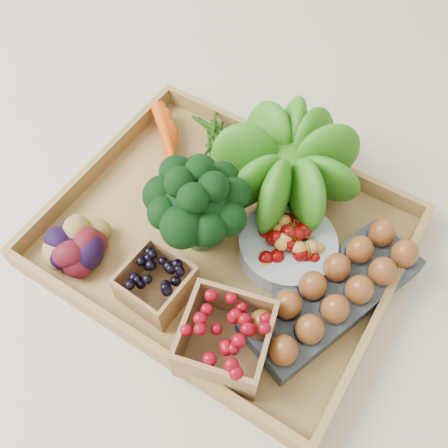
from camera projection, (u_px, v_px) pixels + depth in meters
The scene contains 10 objects.
ground at pixel (224, 243), 0.85m from camera, with size 4.00×4.00×0.00m, color beige.
tray at pixel (224, 241), 0.84m from camera, with size 0.55×0.45×0.01m, color #9F7C42.
carrots at pixel (170, 153), 0.90m from camera, with size 0.19×0.14×0.05m, color #CA4508, non-canonical shape.
lettuce at pixel (290, 159), 0.82m from camera, with size 0.17×0.17×0.17m, color #185D0E.
broccoli at pixel (199, 219), 0.78m from camera, with size 0.16×0.16×0.13m, color black, non-canonical shape.
cherry_bowl at pixel (287, 247), 0.80m from camera, with size 0.16×0.16×0.04m, color #8C9EA5.
egg_carton at pixel (332, 296), 0.76m from camera, with size 0.10×0.30×0.03m, color #384148.
potatoes at pixel (73, 241), 0.78m from camera, with size 0.14×0.14×0.08m, color #430A13, non-canonical shape.
punnet_blackberry at pixel (156, 284), 0.75m from camera, with size 0.09×0.09×0.06m, color black.
punnet_raspberry at pixel (226, 339), 0.70m from camera, with size 0.12×0.12×0.08m, color #6D040E.
Camera 1 is at (0.23, -0.36, 0.73)m, focal length 40.00 mm.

